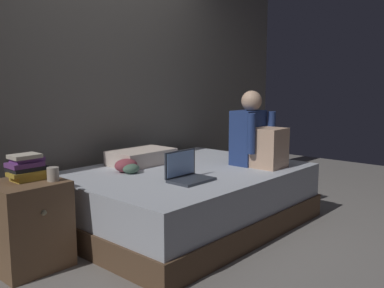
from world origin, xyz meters
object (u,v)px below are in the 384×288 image
(book_stack, at_px, (27,167))
(clothes_pile, at_px, (127,166))
(bed, at_px, (186,197))
(pillow, at_px, (141,157))
(mug, at_px, (53,174))
(person_sitting, at_px, (257,137))
(nightstand, at_px, (28,224))
(laptop, at_px, (187,173))

(book_stack, relative_size, clothes_pile, 1.10)
(bed, xyz_separation_m, clothes_pile, (-0.41, 0.27, 0.29))
(pillow, distance_m, clothes_pile, 0.36)
(pillow, bearing_deg, mug, -161.62)
(person_sitting, height_order, book_stack, person_sitting)
(bed, relative_size, pillow, 3.57)
(nightstand, bearing_deg, pillow, 11.09)
(person_sitting, relative_size, book_stack, 2.71)
(pillow, xyz_separation_m, book_stack, (-1.16, -0.20, 0.11))
(nightstand, relative_size, clothes_pile, 2.60)
(bed, bearing_deg, book_stack, 169.00)
(person_sitting, bearing_deg, bed, 146.27)
(bed, relative_size, clothes_pile, 9.10)
(person_sitting, xyz_separation_m, book_stack, (-1.80, 0.60, -0.08))
(person_sitting, distance_m, laptop, 0.86)
(nightstand, distance_m, book_stack, 0.37)
(laptop, bearing_deg, book_stack, 151.11)
(book_stack, height_order, clothes_pile, book_stack)
(pillow, height_order, mug, mug)
(nightstand, relative_size, laptop, 1.79)
(laptop, relative_size, clothes_pile, 1.46)
(bed, distance_m, mug, 1.23)
(laptop, distance_m, clothes_pile, 0.57)
(nightstand, xyz_separation_m, mug, (0.13, -0.12, 0.33))
(person_sitting, distance_m, book_stack, 1.89)
(laptop, xyz_separation_m, clothes_pile, (-0.11, 0.56, -0.00))
(laptop, xyz_separation_m, mug, (-0.87, 0.38, 0.08))
(clothes_pile, bearing_deg, mug, -167.04)
(pillow, distance_m, mug, 1.13)
(laptop, bearing_deg, bed, 43.16)
(person_sitting, relative_size, pillow, 1.17)
(clothes_pile, bearing_deg, nightstand, -176.51)
(person_sitting, bearing_deg, mug, 165.23)
(bed, bearing_deg, person_sitting, -33.73)
(nightstand, bearing_deg, clothes_pile, 3.49)
(person_sitting, height_order, clothes_pile, person_sitting)
(pillow, bearing_deg, person_sitting, -51.81)
(bed, distance_m, laptop, 0.51)
(nightstand, relative_size, book_stack, 2.37)
(person_sitting, distance_m, mug, 1.76)
(book_stack, bearing_deg, bed, -11.00)
(mug, distance_m, clothes_pile, 0.78)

